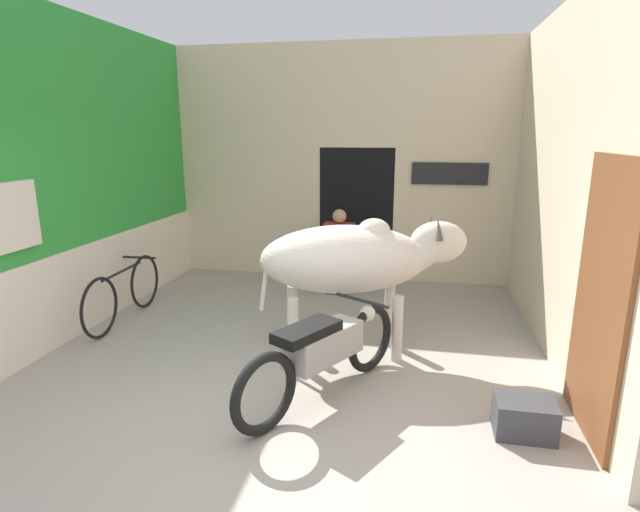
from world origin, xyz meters
name	(u,v)px	position (x,y,z in m)	size (l,w,h in m)	color
ground_plane	(237,455)	(0.00, 0.00, 0.00)	(30.00, 30.00, 0.00)	#9E9389
wall_left_shopfront	(87,179)	(-2.64, 2.30, 1.71)	(0.25, 4.63, 3.53)	green
wall_back_with_doorway	(348,180)	(0.09, 4.87, 1.51)	(5.11, 0.93, 3.53)	beige
wall_right_with_door	(572,186)	(2.64, 2.26, 1.74)	(0.22, 4.63, 3.53)	beige
cow	(355,259)	(0.60, 1.86, 1.01)	(2.14, 1.13, 1.45)	beige
motorcycle_near	(323,351)	(0.46, 0.90, 0.44)	(1.08, 1.79, 0.77)	black
bicycle	(124,293)	(-2.26, 2.24, 0.36)	(0.44, 1.72, 0.71)	black
shopkeeper_seated	(339,250)	(0.11, 3.89, 0.61)	(0.43, 0.33, 1.19)	#3D3842
plastic_stool	(357,277)	(0.37, 3.95, 0.21)	(0.33, 0.33, 0.39)	#2856B2
crate	(524,417)	(2.06, 0.67, 0.14)	(0.44, 0.32, 0.28)	#38383D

